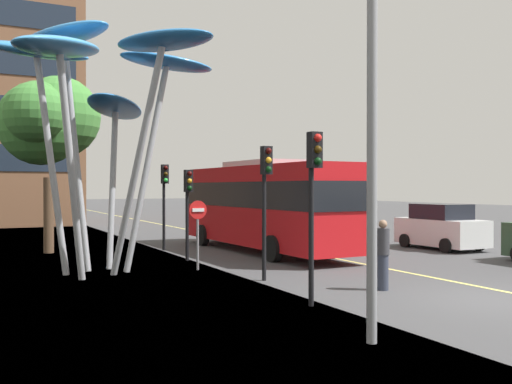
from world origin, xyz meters
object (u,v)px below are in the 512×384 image
object	(u,v)px
red_bus	(262,202)
street_lamp	(390,63)
no_entry_sign	(198,223)
traffic_light_opposite	(165,188)
leaf_sculpture	(96,72)
pedestrian	(383,255)
traffic_light_kerb_near	(314,181)
car_parked_far	(441,228)
traffic_light_kerb_far	(266,184)
traffic_light_island_mid	(188,195)

from	to	relation	value
red_bus	street_lamp	distance (m)	14.17
red_bus	no_entry_sign	distance (m)	5.71
traffic_light_opposite	street_lamp	xyz separation A→B (m)	(-0.79, -15.43, 2.21)
red_bus	leaf_sculpture	size ratio (longest dim) A/B	1.41
red_bus	pedestrian	bearing A→B (deg)	-97.68
pedestrian	red_bus	bearing A→B (deg)	82.32
traffic_light_kerb_near	pedestrian	bearing A→B (deg)	19.13
red_bus	pedestrian	xyz separation A→B (m)	(-1.25, -9.29, -1.13)
traffic_light_opposite	no_entry_sign	xyz separation A→B (m)	(-0.76, -5.96, -1.13)
traffic_light_kerb_near	pedestrian	distance (m)	3.45
traffic_light_kerb_near	pedestrian	xyz separation A→B (m)	(2.72, 0.94, -1.90)
car_parked_far	pedestrian	bearing A→B (deg)	-142.03
no_entry_sign	traffic_light_kerb_far	bearing A→B (deg)	-71.68
car_parked_far	traffic_light_kerb_far	bearing A→B (deg)	-159.04
traffic_light_kerb_far	red_bus	bearing A→B (deg)	63.55
car_parked_far	no_entry_sign	size ratio (longest dim) A/B	1.76
leaf_sculpture	traffic_light_island_mid	distance (m)	5.46
red_bus	traffic_light_kerb_far	distance (m)	7.46
car_parked_far	traffic_light_opposite	bearing A→B (deg)	156.36
leaf_sculpture	pedestrian	xyz separation A→B (m)	(6.09, -6.28, -5.33)
leaf_sculpture	traffic_light_island_mid	world-z (taller)	leaf_sculpture
traffic_light_kerb_far	pedestrian	bearing A→B (deg)	-52.14
traffic_light_island_mid	street_lamp	world-z (taller)	street_lamp
leaf_sculpture	no_entry_sign	distance (m)	5.70
traffic_light_island_mid	car_parked_far	world-z (taller)	traffic_light_island_mid
leaf_sculpture	traffic_light_opposite	world-z (taller)	leaf_sculpture
leaf_sculpture	traffic_light_kerb_near	size ratio (longest dim) A/B	2.05
no_entry_sign	traffic_light_opposite	bearing A→B (deg)	82.70
traffic_light_island_mid	traffic_light_opposite	xyz separation A→B (m)	(0.28, 3.69, 0.23)
traffic_light_kerb_near	pedestrian	size ratio (longest dim) A/B	2.14
traffic_light_kerb_far	no_entry_sign	xyz separation A→B (m)	(-0.96, 2.90, -1.27)
red_bus	traffic_light_kerb_far	xyz separation A→B (m)	(-3.31, -6.65, 0.72)
car_parked_far	street_lamp	bearing A→B (deg)	-137.59
traffic_light_kerb_far	traffic_light_kerb_near	bearing A→B (deg)	-100.47
traffic_light_island_mid	red_bus	bearing A→B (deg)	21.41
leaf_sculpture	car_parked_far	bearing A→B (deg)	1.77
red_bus	street_lamp	size ratio (longest dim) A/B	1.49
leaf_sculpture	traffic_light_opposite	bearing A→B (deg)	53.68
leaf_sculpture	traffic_light_kerb_near	world-z (taller)	leaf_sculpture
traffic_light_kerb_far	pedestrian	world-z (taller)	traffic_light_kerb_far
no_entry_sign	car_parked_far	bearing A→B (deg)	5.86
traffic_light_kerb_far	traffic_light_opposite	bearing A→B (deg)	91.27
pedestrian	no_entry_sign	size ratio (longest dim) A/B	0.82
red_bus	car_parked_far	xyz separation A→B (m)	(7.38, -2.56, -1.13)
car_parked_far	traffic_light_island_mid	bearing A→B (deg)	174.51
car_parked_far	street_lamp	size ratio (longest dim) A/B	0.52
traffic_light_opposite	car_parked_far	distance (m)	12.00
red_bus	traffic_light_island_mid	size ratio (longest dim) A/B	3.41
no_entry_sign	traffic_light_island_mid	bearing A→B (deg)	77.95
red_bus	traffic_light_island_mid	bearing A→B (deg)	-158.59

